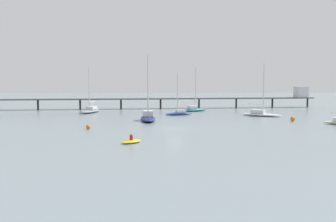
{
  "coord_description": "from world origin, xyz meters",
  "views": [
    {
      "loc": [
        -4.86,
        -53.79,
        6.83
      ],
      "look_at": [
        0.0,
        15.51,
        1.5
      ],
      "focal_mm": 38.8,
      "sensor_mm": 36.0,
      "label": 1
    }
  ],
  "objects": [
    {
      "name": "pier",
      "position": [
        9.16,
        44.99,
        2.97
      ],
      "size": [
        87.34,
        10.01,
        5.89
      ],
      "color": "#4C4C51",
      "rests_on": "ground_plane"
    },
    {
      "name": "sailboat_gray",
      "position": [
        -16.93,
        31.05,
        0.62
      ],
      "size": [
        4.92,
        8.98,
        10.38
      ],
      "color": "gray",
      "rests_on": "ground_plane"
    },
    {
      "name": "sailboat_blue",
      "position": [
        2.94,
        23.52,
        0.58
      ],
      "size": [
        6.32,
        3.32,
        8.97
      ],
      "color": "#2D4CB7",
      "rests_on": "ground_plane"
    },
    {
      "name": "sailboat_navy",
      "position": [
        -3.9,
        12.5,
        0.71
      ],
      "size": [
        2.84,
        10.02,
        11.95
      ],
      "color": "navy",
      "rests_on": "ground_plane"
    },
    {
      "name": "mooring_buoy_outer",
      "position": [
        -12.98,
        0.68,
        0.34
      ],
      "size": [
        0.68,
        0.68,
        0.68
      ],
      "primitive_type": "sphere",
      "color": "orange",
      "rests_on": "ground_plane"
    },
    {
      "name": "ground_plane",
      "position": [
        0.0,
        0.0,
        0.0
      ],
      "size": [
        400.0,
        400.0,
        0.0
      ],
      "primitive_type": "plane",
      "color": "gray"
    },
    {
      "name": "sailboat_white",
      "position": [
        19.59,
        19.72,
        0.63
      ],
      "size": [
        7.93,
        7.09,
        10.87
      ],
      "color": "white",
      "rests_on": "ground_plane"
    },
    {
      "name": "dinghy_yellow",
      "position": [
        -6.18,
        -12.53,
        0.21
      ],
      "size": [
        2.84,
        2.74,
        1.14
      ],
      "color": "yellow",
      "rests_on": "ground_plane"
    },
    {
      "name": "sailboat_teal",
      "position": [
        7.63,
        33.49,
        0.66
      ],
      "size": [
        7.77,
        6.35,
        10.83
      ],
      "color": "#1E727A",
      "rests_on": "ground_plane"
    },
    {
      "name": "mooring_buoy_mid",
      "position": [
        22.19,
        9.69,
        0.42
      ],
      "size": [
        0.84,
        0.84,
        0.84
      ],
      "primitive_type": "sphere",
      "color": "orange",
      "rests_on": "ground_plane"
    }
  ]
}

